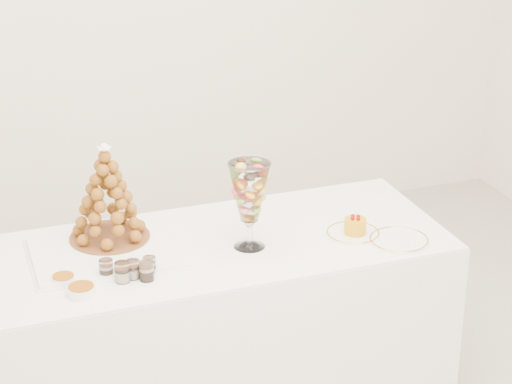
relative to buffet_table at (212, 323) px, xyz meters
name	(u,v)px	position (x,y,z in m)	size (l,w,h in m)	color
buffet_table	(212,323)	(0.00, 0.00, 0.00)	(1.85, 0.76, 0.70)	white
lace_tray	(108,253)	(-0.39, 0.05, 0.36)	(0.56, 0.42, 0.02)	white
macaron_vase	(249,193)	(0.13, -0.07, 0.57)	(0.16, 0.16, 0.34)	white
cake_plate	(353,233)	(0.55, -0.12, 0.35)	(0.21, 0.21, 0.01)	white
spare_plate	(399,240)	(0.69, -0.23, 0.35)	(0.23, 0.23, 0.01)	white
verrine_a	(106,269)	(-0.43, -0.12, 0.38)	(0.05, 0.05, 0.07)	white
verrine_b	(133,269)	(-0.34, -0.16, 0.38)	(0.05, 0.05, 0.07)	white
verrine_c	(149,265)	(-0.28, -0.15, 0.38)	(0.05, 0.05, 0.06)	white
verrine_d	(122,272)	(-0.38, -0.17, 0.39)	(0.05, 0.05, 0.07)	white
verrine_e	(147,271)	(-0.30, -0.19, 0.39)	(0.05, 0.05, 0.07)	white
ramekin_back	(63,280)	(-0.58, -0.11, 0.36)	(0.09, 0.09, 0.03)	white
ramekin_front	(81,291)	(-0.54, -0.22, 0.37)	(0.10, 0.10, 0.03)	white
croquembouche	(107,193)	(-0.36, 0.15, 0.56)	(0.31, 0.31, 0.39)	brown
mousse_cake	(355,226)	(0.55, -0.13, 0.39)	(0.09, 0.09, 0.08)	orange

